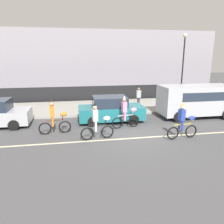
% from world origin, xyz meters
% --- Properties ---
extents(ground_plane, '(80.00, 80.00, 0.00)m').
position_xyz_m(ground_plane, '(0.00, 0.00, 0.00)').
color(ground_plane, '#4C4C4F').
extents(road_centre_line, '(36.00, 0.14, 0.01)m').
position_xyz_m(road_centre_line, '(0.00, -0.50, 0.00)').
color(road_centre_line, beige).
rests_on(road_centre_line, ground).
extents(sidewalk_curb, '(60.00, 5.00, 0.15)m').
position_xyz_m(sidewalk_curb, '(0.00, 6.50, 0.07)').
color(sidewalk_curb, '#9E9B93').
rests_on(sidewalk_curb, ground).
extents(fence_line, '(40.00, 0.08, 1.40)m').
position_xyz_m(fence_line, '(0.00, 9.40, 0.70)').
color(fence_line, black).
rests_on(fence_line, ground).
extents(building_backdrop, '(28.00, 8.00, 6.93)m').
position_xyz_m(building_backdrop, '(-0.33, 18.00, 3.47)').
color(building_backdrop, '#99939E').
rests_on(building_backdrop, ground).
extents(parade_cyclist_orange, '(1.72, 0.50, 1.92)m').
position_xyz_m(parade_cyclist_orange, '(-4.15, 0.94, 0.84)').
color(parade_cyclist_orange, black).
rests_on(parade_cyclist_orange, ground).
extents(parade_cyclist_zebra, '(1.72, 0.51, 1.92)m').
position_xyz_m(parade_cyclist_zebra, '(-1.98, -0.28, 0.84)').
color(parade_cyclist_zebra, black).
rests_on(parade_cyclist_zebra, ground).
extents(parade_cyclist_pink, '(1.71, 0.52, 1.92)m').
position_xyz_m(parade_cyclist_pink, '(-0.15, 1.23, 0.84)').
color(parade_cyclist_pink, black).
rests_on(parade_cyclist_pink, ground).
extents(parade_cyclist_cobalt, '(1.72, 0.50, 1.92)m').
position_xyz_m(parade_cyclist_cobalt, '(2.28, -0.96, 0.84)').
color(parade_cyclist_cobalt, black).
rests_on(parade_cyclist_cobalt, ground).
extents(parked_van_silver, '(5.00, 2.22, 2.18)m').
position_xyz_m(parked_van_silver, '(5.20, 2.70, 1.28)').
color(parked_van_silver, silver).
rests_on(parked_van_silver, ground).
extents(parked_car_teal, '(4.10, 1.92, 1.64)m').
position_xyz_m(parked_car_teal, '(-0.81, 2.62, 0.78)').
color(parked_car_teal, '#1E727A').
rests_on(parked_car_teal, ground).
extents(street_lamp_post, '(0.36, 0.36, 5.86)m').
position_xyz_m(street_lamp_post, '(6.65, 7.86, 3.99)').
color(street_lamp_post, black).
rests_on(street_lamp_post, sidewalk_curb).
extents(pedestrian_onlooker, '(0.32, 0.20, 1.62)m').
position_xyz_m(pedestrian_onlooker, '(1.81, 5.20, 1.01)').
color(pedestrian_onlooker, '#33333D').
rests_on(pedestrian_onlooker, sidewalk_curb).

